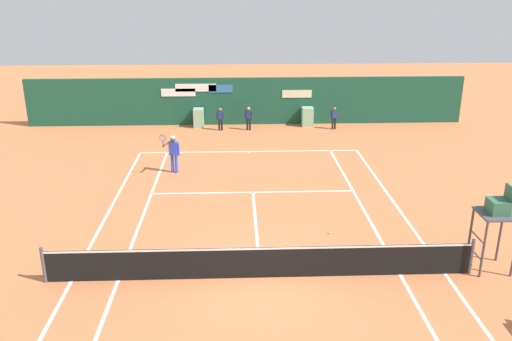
% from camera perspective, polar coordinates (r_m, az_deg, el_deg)
% --- Properties ---
extents(ground_plane, '(80.00, 80.00, 0.01)m').
position_cam_1_polar(ground_plane, '(15.89, 0.38, -10.27)').
color(ground_plane, '#C67042').
extents(tennis_net, '(12.10, 0.10, 1.07)m').
position_cam_1_polar(tennis_net, '(15.14, 0.49, -9.70)').
color(tennis_net, '#4C4C51').
rests_on(tennis_net, ground_plane).
extents(sponsor_back_wall, '(25.00, 1.02, 2.70)m').
position_cam_1_polar(sponsor_back_wall, '(30.87, -0.96, 7.34)').
color(sponsor_back_wall, '#194C38').
rests_on(sponsor_back_wall, ground_plane).
extents(umpire_chair, '(1.00, 1.00, 2.57)m').
position_cam_1_polar(umpire_chair, '(16.49, 24.38, -4.19)').
color(umpire_chair, '#47474C').
rests_on(umpire_chair, ground_plane).
extents(player_on_baseline, '(0.78, 0.67, 1.86)m').
position_cam_1_polar(player_on_baseline, '(23.23, -8.83, 2.07)').
color(player_on_baseline, blue).
rests_on(player_on_baseline, ground_plane).
extents(ball_kid_right_post, '(0.43, 0.18, 1.28)m').
position_cam_1_polar(ball_kid_right_post, '(29.72, -3.83, 5.68)').
color(ball_kid_right_post, black).
rests_on(ball_kid_right_post, ground_plane).
extents(ball_kid_centre_post, '(0.43, 0.21, 1.31)m').
position_cam_1_polar(ball_kid_centre_post, '(29.71, -0.80, 5.76)').
color(ball_kid_centre_post, black).
rests_on(ball_kid_centre_post, ground_plane).
extents(ball_kid_left_post, '(0.42, 0.20, 1.25)m').
position_cam_1_polar(ball_kid_left_post, '(30.22, 8.36, 5.72)').
color(ball_kid_left_post, black).
rests_on(ball_kid_left_post, ground_plane).
extents(tennis_ball_by_sideline, '(0.07, 0.07, 0.07)m').
position_cam_1_polar(tennis_ball_by_sideline, '(17.97, 7.83, -6.60)').
color(tennis_ball_by_sideline, '#CCE033').
rests_on(tennis_ball_by_sideline, ground_plane).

